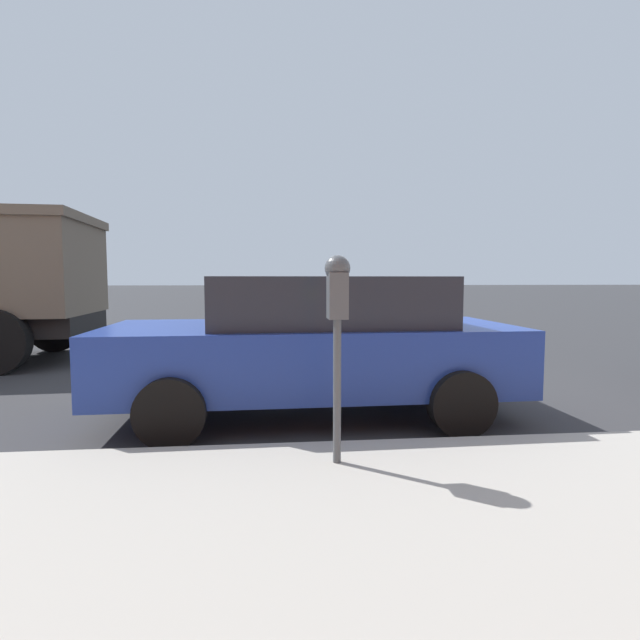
% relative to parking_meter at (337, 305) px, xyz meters
% --- Properties ---
extents(ground_plane, '(220.00, 220.00, 0.00)m').
position_rel_parking_meter_xyz_m(ground_plane, '(2.69, -0.89, -1.32)').
color(ground_plane, '#333335').
extents(parking_meter, '(0.21, 0.19, 1.56)m').
position_rel_parking_meter_xyz_m(parking_meter, '(0.00, 0.00, 0.00)').
color(parking_meter, '#4C5156').
rests_on(parking_meter, sidewalk).
extents(car_blue, '(2.13, 4.40, 1.53)m').
position_rel_parking_meter_xyz_m(car_blue, '(1.79, -0.00, -0.51)').
color(car_blue, navy).
rests_on(car_blue, ground_plane).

